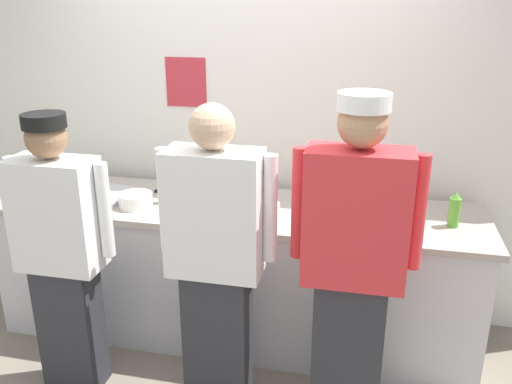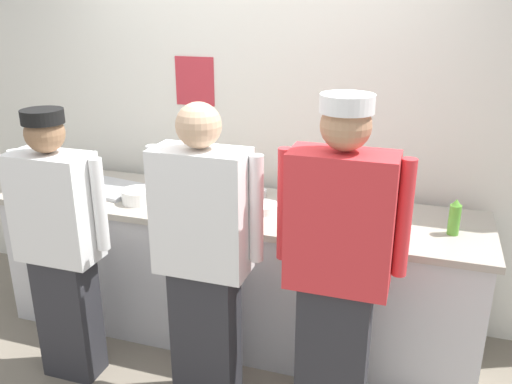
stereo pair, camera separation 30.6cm
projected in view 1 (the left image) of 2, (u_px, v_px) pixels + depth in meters
The scene contains 18 objects.
ground_plane at pixel (219, 367), 3.30m from camera, with size 9.00×9.00×0.00m, color slate.
wall_back at pixel (251, 115), 3.65m from camera, with size 4.82×0.11×2.77m.
prep_counter at pixel (234, 271), 3.50m from camera, with size 3.07×0.75×0.91m.
chef_near_left at pixel (62, 251), 2.89m from camera, with size 0.59×0.24×1.60m.
chef_center at pixel (216, 258), 2.73m from camera, with size 0.61×0.24×1.68m.
chef_far_right at pixel (353, 261), 2.59m from camera, with size 0.63×0.24×1.75m.
plate_stack_front at pixel (136, 200), 3.32m from camera, with size 0.21×0.21×0.08m.
plate_stack_rear at pixel (264, 207), 3.25m from camera, with size 0.20×0.20×0.05m.
mixing_bowl_steel at pixel (355, 211), 3.11m from camera, with size 0.33×0.33×0.11m, color #B7BABF.
sheet_tray at pixel (98, 193), 3.53m from camera, with size 0.48×0.33×0.02m, color #B7BABF.
squeeze_bottle_primary at pixel (454, 210), 3.01m from camera, with size 0.06×0.06×0.20m.
squeeze_bottle_secondary at pixel (165, 189), 3.36m from camera, with size 0.06×0.06×0.20m.
squeeze_bottle_spare at pixel (243, 206), 3.08m from camera, with size 0.06×0.06×0.20m.
ramekin_green_sauce at pixel (257, 192), 3.51m from camera, with size 0.09×0.09×0.04m.
ramekin_red_sauce at pixel (209, 189), 3.57m from camera, with size 0.09×0.09×0.04m.
ramekin_orange_sauce at pixel (247, 199), 3.39m from camera, with size 0.09×0.09×0.04m.
deli_cup at pixel (227, 202), 3.28m from camera, with size 0.09×0.09×0.09m, color white.
chefs_knife at pixel (171, 193), 3.55m from camera, with size 0.28×0.03×0.02m.
Camera 1 is at (0.82, -2.62, 2.13)m, focal length 37.76 mm.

